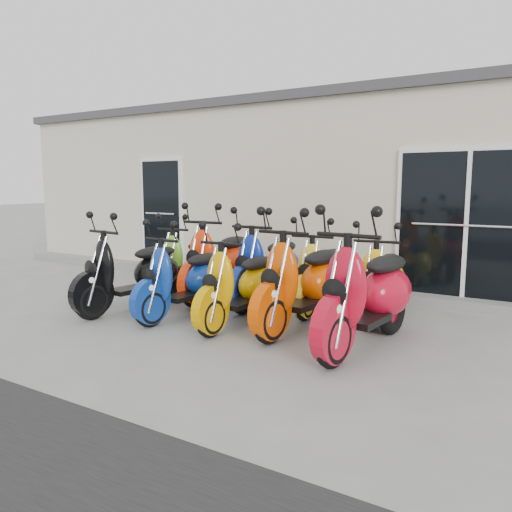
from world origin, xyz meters
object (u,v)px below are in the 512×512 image
object	(u,v)px
scooter_front_blue	(186,268)
scooter_back_yellow	(323,263)
scooter_front_red	(368,277)
scooter_back_green	(188,252)
scooter_front_black	(132,261)
scooter_back_extra	(383,269)
scooter_back_red	(220,250)
scooter_front_orange_b	(305,268)
scooter_front_orange_a	(241,273)
scooter_back_blue	(268,256)

from	to	relation	value
scooter_front_blue	scooter_back_yellow	size ratio (longest dim) A/B	0.99
scooter_front_red	scooter_back_green	world-z (taller)	scooter_front_red
scooter_front_black	scooter_back_extra	distance (m)	3.46
scooter_front_red	scooter_back_red	bearing A→B (deg)	163.65
scooter_front_red	scooter_back_extra	distance (m)	1.34
scooter_front_black	scooter_back_yellow	xyz separation A→B (m)	(2.31, 1.39, -0.03)
scooter_front_blue	scooter_back_red	world-z (taller)	scooter_back_red
scooter_back_red	scooter_back_extra	xyz separation A→B (m)	(2.55, 0.13, -0.09)
scooter_front_orange_b	scooter_back_red	world-z (taller)	scooter_front_orange_b
scooter_front_blue	scooter_back_green	distance (m)	1.64
scooter_front_orange_a	scooter_front_red	bearing A→B (deg)	-0.94
scooter_front_black	scooter_back_extra	size ratio (longest dim) A/B	1.07
scooter_front_blue	scooter_front_orange_a	size ratio (longest dim) A/B	0.99
scooter_back_red	scooter_back_blue	distance (m)	0.85
scooter_front_black	scooter_back_blue	size ratio (longest dim) A/B	0.97
scooter_front_red	scooter_front_orange_b	bearing A→B (deg)	167.73
scooter_front_black	scooter_back_extra	bearing A→B (deg)	32.13
scooter_back_yellow	scooter_front_orange_b	bearing A→B (deg)	-81.90
scooter_back_red	scooter_front_orange_a	bearing A→B (deg)	-48.17
scooter_back_red	scooter_front_red	bearing A→B (deg)	-26.32
scooter_front_blue	scooter_front_orange_a	world-z (taller)	scooter_front_orange_a
scooter_front_black	scooter_front_orange_b	world-z (taller)	scooter_front_orange_b
scooter_back_blue	scooter_back_yellow	bearing A→B (deg)	5.39
scooter_front_red	scooter_back_blue	xyz separation A→B (m)	(-1.94, 1.22, -0.06)
scooter_front_blue	scooter_back_green	xyz separation A→B (m)	(-1.01, 1.29, -0.00)
scooter_front_orange_b	scooter_back_yellow	xyz separation A→B (m)	(-0.19, 0.99, -0.09)
scooter_back_green	scooter_back_blue	world-z (taller)	scooter_back_blue
scooter_back_green	scooter_back_extra	size ratio (longest dim) A/B	1.00
scooter_front_red	scooter_back_green	bearing A→B (deg)	166.26
scooter_front_orange_a	scooter_back_red	bearing A→B (deg)	136.67
scooter_front_red	scooter_front_blue	bearing A→B (deg)	-173.84
scooter_front_orange_a	scooter_back_blue	distance (m)	1.18
scooter_front_red	scooter_back_blue	size ratio (longest dim) A/B	1.08
scooter_front_orange_b	scooter_front_black	bearing A→B (deg)	-164.74
scooter_front_black	scooter_back_extra	xyz separation A→B (m)	(3.16, 1.41, -0.05)
scooter_front_orange_a	scooter_back_green	distance (m)	2.24
scooter_back_blue	scooter_back_yellow	xyz separation A→B (m)	(0.85, 0.08, -0.06)
scooter_front_orange_b	scooter_back_extra	distance (m)	1.21
scooter_front_blue	scooter_front_orange_b	size ratio (longest dim) A/B	0.87
scooter_back_yellow	scooter_back_extra	world-z (taller)	scooter_back_yellow
scooter_front_orange_b	scooter_front_blue	bearing A→B (deg)	-163.81
scooter_back_green	scooter_front_blue	bearing A→B (deg)	-56.69
scooter_front_orange_a	scooter_front_red	size ratio (longest dim) A/B	0.85
scooter_back_red	scooter_back_yellow	size ratio (longest dim) A/B	1.12
scooter_front_red	scooter_front_orange_a	bearing A→B (deg)	-175.81
scooter_back_green	scooter_back_red	world-z (taller)	scooter_back_red
scooter_front_blue	scooter_front_orange_b	xyz separation A→B (m)	(1.63, 0.29, 0.10)
scooter_back_green	scooter_front_black	bearing A→B (deg)	-89.24
scooter_front_black	scooter_back_blue	xyz separation A→B (m)	(1.46, 1.31, 0.02)
scooter_front_orange_b	scooter_back_yellow	distance (m)	1.01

